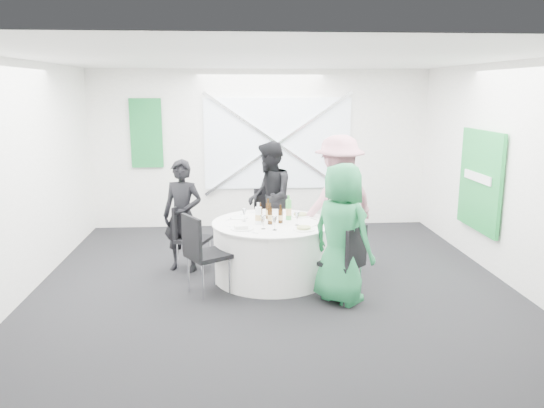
{
  "coord_description": "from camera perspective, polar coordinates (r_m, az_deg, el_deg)",
  "views": [
    {
      "loc": [
        -0.48,
        -6.46,
        2.45
      ],
      "look_at": [
        0.0,
        0.2,
        1.0
      ],
      "focal_mm": 35.0,
      "sensor_mm": 36.0,
      "label": 1
    }
  ],
  "objects": [
    {
      "name": "person_woman_pink",
      "position": [
        7.47,
        7.15,
        0.34
      ],
      "size": [
        1.31,
        1.04,
        1.84
      ],
      "primitive_type": "imported",
      "rotation": [
        0.0,
        0.0,
        -2.66
      ],
      "color": "#BB7986",
      "rests_on": "floor"
    },
    {
      "name": "floor",
      "position": [
        6.92,
        0.12,
        -8.47
      ],
      "size": [
        6.0,
        6.0,
        0.0
      ],
      "primitive_type": "plane",
      "color": "black",
      "rests_on": "ground"
    },
    {
      "name": "beer_bottle_a",
      "position": [
        6.87,
        -1.28,
        -1.16
      ],
      "size": [
        0.06,
        0.06,
        0.26
      ],
      "color": "#3C220B",
      "rests_on": "banquet_table"
    },
    {
      "name": "fork_a",
      "position": [
        7.05,
        4.54,
        -1.64
      ],
      "size": [
        0.08,
        0.14,
        0.01
      ],
      "primitive_type": "cube",
      "rotation": [
        0.0,
        0.0,
        0.48
      ],
      "color": "silver",
      "rests_on": "banquet_table"
    },
    {
      "name": "window_panel",
      "position": [
        9.5,
        0.61,
        6.51
      ],
      "size": [
        2.6,
        0.03,
        1.6
      ],
      "primitive_type": "cube",
      "color": "silver",
      "rests_on": "wall_back"
    },
    {
      "name": "ceiling",
      "position": [
        6.49,
        0.13,
        15.35
      ],
      "size": [
        6.0,
        6.0,
        0.0
      ],
      "primitive_type": "plane",
      "rotation": [
        3.14,
        0.0,
        0.0
      ],
      "color": "white",
      "rests_on": "wall_back"
    },
    {
      "name": "wine_glass_b",
      "position": [
        6.52,
        -0.95,
        -1.63
      ],
      "size": [
        0.07,
        0.07,
        0.17
      ],
      "color": "white",
      "rests_on": "banquet_table"
    },
    {
      "name": "chair_back_left",
      "position": [
        7.33,
        -9.07,
        -3.04
      ],
      "size": [
        0.53,
        0.53,
        0.91
      ],
      "rotation": [
        0.0,
        0.0,
        1.24
      ],
      "color": "black",
      "rests_on": "floor"
    },
    {
      "name": "fork_c",
      "position": [
        6.64,
        -4.4,
        -2.49
      ],
      "size": [
        0.11,
        0.12,
        0.01
      ],
      "primitive_type": "cube",
      "rotation": [
        0.0,
        0.0,
        -2.43
      ],
      "color": "silver",
      "rests_on": "banquet_table"
    },
    {
      "name": "plate_back_right",
      "position": [
        7.22,
        3.05,
        -1.18
      ],
      "size": [
        0.28,
        0.28,
        0.04
      ],
      "color": "white",
      "rests_on": "banquet_table"
    },
    {
      "name": "window_brace_b",
      "position": [
        9.46,
        0.63,
        6.48
      ],
      "size": [
        2.63,
        0.05,
        1.84
      ],
      "primitive_type": "cube",
      "rotation": [
        0.0,
        -0.97,
        0.0
      ],
      "color": "silver",
      "rests_on": "window_panel"
    },
    {
      "name": "plate_back",
      "position": [
        7.37,
        0.14,
        -0.95
      ],
      "size": [
        0.29,
        0.29,
        0.01
      ],
      "color": "white",
      "rests_on": "banquet_table"
    },
    {
      "name": "plate_front_right",
      "position": [
        6.52,
        3.43,
        -2.65
      ],
      "size": [
        0.27,
        0.27,
        0.04
      ],
      "color": "white",
      "rests_on": "banquet_table"
    },
    {
      "name": "green_banner",
      "position": [
        9.56,
        -13.37,
        7.42
      ],
      "size": [
        0.55,
        0.04,
        1.2
      ],
      "primitive_type": "cube",
      "color": "#146535",
      "rests_on": "wall_back"
    },
    {
      "name": "wall_right",
      "position": [
        7.41,
        23.97,
        3.05
      ],
      "size": [
        0.0,
        6.0,
        6.0
      ],
      "primitive_type": "plane",
      "rotation": [
        1.57,
        0.0,
        -1.57
      ],
      "color": "silver",
      "rests_on": "floor"
    },
    {
      "name": "chair_back",
      "position": [
        8.12,
        -0.46,
        -1.19
      ],
      "size": [
        0.44,
        0.45,
        0.96
      ],
      "rotation": [
        0.0,
        0.0,
        -0.02
      ],
      "color": "black",
      "rests_on": "floor"
    },
    {
      "name": "banquet_table",
      "position": [
        6.99,
        0.0,
        -4.97
      ],
      "size": [
        1.56,
        1.56,
        0.76
      ],
      "color": "white",
      "rests_on": "floor"
    },
    {
      "name": "chair_back_right",
      "position": [
        7.61,
        6.5,
        -2.09
      ],
      "size": [
        0.62,
        0.61,
        0.98
      ],
      "rotation": [
        0.0,
        0.0,
        -1.0
      ],
      "color": "black",
      "rests_on": "floor"
    },
    {
      "name": "napkin",
      "position": [
        6.5,
        -3.35,
        -2.49
      ],
      "size": [
        0.18,
        0.14,
        0.04
      ],
      "primitive_type": "cube",
      "rotation": [
        0.0,
        0.0,
        0.21
      ],
      "color": "white",
      "rests_on": "plate_front_left"
    },
    {
      "name": "wine_glass_d",
      "position": [
        6.46,
        0.29,
        -1.76
      ],
      "size": [
        0.07,
        0.07,
        0.17
      ],
      "color": "white",
      "rests_on": "banquet_table"
    },
    {
      "name": "green_sign",
      "position": [
        7.94,
        21.46,
        2.34
      ],
      "size": [
        0.05,
        1.2,
        1.4
      ],
      "primitive_type": "cube",
      "color": "#198D38",
      "rests_on": "wall_right"
    },
    {
      "name": "wine_glass_a",
      "position": [
        6.91,
        -3.01,
        -0.85
      ],
      "size": [
        0.07,
        0.07,
        0.17
      ],
      "color": "white",
      "rests_on": "banquet_table"
    },
    {
      "name": "plate_front_left",
      "position": [
        6.55,
        -3.25,
        -2.64
      ],
      "size": [
        0.29,
        0.29,
        0.01
      ],
      "color": "white",
      "rests_on": "banquet_table"
    },
    {
      "name": "beer_bottle_d",
      "position": [
        6.75,
        -0.21,
        -1.31
      ],
      "size": [
        0.06,
        0.06,
        0.28
      ],
      "color": "#3C220B",
      "rests_on": "banquet_table"
    },
    {
      "name": "wall_back",
      "position": [
        9.53,
        -1.22,
        5.92
      ],
      "size": [
        6.0,
        0.0,
        6.0
      ],
      "primitive_type": "plane",
      "rotation": [
        1.57,
        0.0,
        0.0
      ],
      "color": "silver",
      "rests_on": "floor"
    },
    {
      "name": "wall_front",
      "position": [
        3.65,
        3.63,
        -4.48
      ],
      "size": [
        6.0,
        0.0,
        6.0
      ],
      "primitive_type": "plane",
      "rotation": [
        -1.57,
        0.0,
        0.0
      ],
      "color": "silver",
      "rests_on": "floor"
    },
    {
      "name": "window_brace_a",
      "position": [
        9.46,
        0.63,
        6.48
      ],
      "size": [
        2.63,
        0.05,
        1.84
      ],
      "primitive_type": "cube",
      "rotation": [
        0.0,
        0.97,
        0.0
      ],
      "color": "silver",
      "rests_on": "window_panel"
    },
    {
      "name": "chair_front_right",
      "position": [
        6.25,
        8.13,
        -5.72
      ],
      "size": [
        0.59,
        0.59,
        0.91
      ],
      "rotation": [
        0.0,
        0.0,
        3.91
      ],
      "color": "black",
      "rests_on": "floor"
    },
    {
      "name": "person_man_back_left",
      "position": [
        7.3,
        -9.59,
        -1.26
      ],
      "size": [
        0.65,
        0.53,
        1.53
      ],
      "primitive_type": "imported",
      "rotation": [
        0.0,
        0.0,
        -0.33
      ],
      "color": "black",
      "rests_on": "floor"
    },
    {
      "name": "chair_front_left",
      "position": [
        6.4,
        -7.6,
        -4.76
      ],
      "size": [
        0.63,
        0.62,
        1.0
      ],
      "rotation": [
        0.0,
        0.0,
        2.12
      ],
      "color": "black",
      "rests_on": "floor"
    },
    {
      "name": "fork_b",
      "position": [
        7.44,
        0.75,
        -0.86
      ],
      "size": [
        0.15,
        0.02,
        0.01
      ],
      "primitive_type": "cube",
      "rotation": [
        0.0,
        0.0,
        1.63
      ],
      "color": "silver",
      "rests_on": "banquet_table"
    },
    {
      "name": "clear_water_bottle",
      "position": [
        6.76,
        -1.49,
        -1.28
      ],
      "size": [
        0.08,
        0.08,
        0.28
      ],
      "color": "white",
      "rests_on": "banquet_table"
    },
    {
      "name": "knife_c",
      "position": [
        6.38,
        -2.05,
        -3.09
      ],
      "size": [
        0.12,
        0.12,
        0.01
      ],
      "primitive_type": "cube",
      "rotation": [
        0.0,
        0.0,
        -2.35
      ],
      "color": "silver",
      "rests_on": "banquet_table"
    },
    {
      "name": "knife_a",
      "position": [
        7.34,
        2.65,
        -1.04
      ],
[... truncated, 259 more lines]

